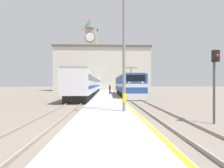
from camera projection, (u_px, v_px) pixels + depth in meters
ground_plane at (107, 94)px, 37.62m from camera, size 200.00×200.00×0.00m
platform at (107, 94)px, 32.62m from camera, size 3.76×140.00×0.27m
rail_track_near at (125, 95)px, 32.74m from camera, size 2.83×140.00×0.16m
rail_track_far at (89, 95)px, 32.51m from camera, size 2.83×140.00×0.16m
locomotive_train at (127, 86)px, 29.89m from camera, size 2.92×17.95×4.48m
passenger_train at (90, 84)px, 34.19m from camera, size 2.92×34.69×3.78m
catenary_mast at (126, 42)px, 11.54m from camera, size 2.70×0.23×8.88m
person_on_platform at (110, 89)px, 32.15m from camera, size 0.34×0.34×1.69m
clock_tower at (91, 52)px, 62.97m from camera, size 5.65×5.65×25.66m
station_building at (103, 69)px, 54.24m from camera, size 29.23×7.52×13.48m
signal_post at (215, 74)px, 8.99m from camera, size 0.30×0.39×3.80m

